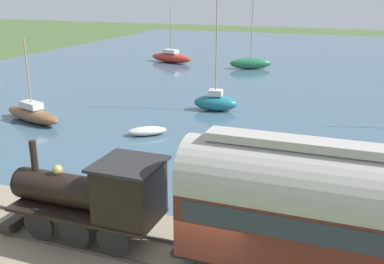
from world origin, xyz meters
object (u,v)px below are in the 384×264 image
(steam_locomotive, at_px, (97,194))
(sailboat_red, at_px, (171,57))
(sailboat_green, at_px, (251,63))
(rowboat_near_shore, at_px, (229,184))
(sailboat_brown, at_px, (32,114))
(rowboat_off_pier, at_px, (147,131))
(rowboat_mid_harbor, at_px, (220,148))
(passenger_coach, at_px, (326,211))
(sailboat_teal, at_px, (216,102))

(steam_locomotive, bearing_deg, sailboat_red, 19.75)
(steam_locomotive, xyz_separation_m, sailboat_red, (40.18, 14.43, -1.63))
(sailboat_green, distance_m, rowboat_near_shore, 33.13)
(sailboat_brown, distance_m, rowboat_off_pier, 8.86)
(rowboat_mid_harbor, bearing_deg, steam_locomotive, 163.12)
(passenger_coach, bearing_deg, rowboat_mid_harbor, 29.97)
(steam_locomotive, height_order, sailboat_red, sailboat_red)
(sailboat_green, xyz_separation_m, sailboat_teal, (-19.15, -1.84, 0.02))
(rowboat_near_shore, bearing_deg, rowboat_off_pier, 93.32)
(rowboat_off_pier, relative_size, rowboat_mid_harbor, 0.98)
(steam_locomotive, relative_size, rowboat_off_pier, 2.24)
(passenger_coach, relative_size, sailboat_teal, 0.99)
(sailboat_red, relative_size, rowboat_near_shore, 3.14)
(sailboat_teal, bearing_deg, steam_locomotive, 177.91)
(sailboat_red, bearing_deg, steam_locomotive, -144.75)
(sailboat_brown, distance_m, rowboat_near_shore, 17.06)
(sailboat_teal, distance_m, sailboat_brown, 13.34)
(passenger_coach, height_order, rowboat_mid_harbor, passenger_coach)
(steam_locomotive, bearing_deg, rowboat_near_shore, -22.98)
(rowboat_mid_harbor, bearing_deg, rowboat_near_shore, -170.17)
(passenger_coach, distance_m, sailboat_red, 45.81)
(sailboat_green, relative_size, rowboat_off_pier, 2.99)
(steam_locomotive, distance_m, rowboat_off_pier, 13.49)
(sailboat_teal, height_order, rowboat_off_pier, sailboat_teal)
(passenger_coach, relative_size, rowboat_near_shore, 3.96)
(steam_locomotive, relative_size, sailboat_green, 0.75)
(sailboat_green, xyz_separation_m, sailboat_brown, (-26.55, 9.25, -0.11))
(sailboat_brown, xyz_separation_m, rowboat_off_pier, (0.10, -8.86, -0.28))
(steam_locomotive, xyz_separation_m, sailboat_teal, (19.92, 2.10, -1.59))
(sailboat_teal, xyz_separation_m, rowboat_mid_harbor, (-8.63, -3.04, -0.48))
(sailboat_teal, xyz_separation_m, sailboat_brown, (-7.40, 11.09, -0.13))
(sailboat_teal, relative_size, rowboat_off_pier, 3.30)
(sailboat_teal, relative_size, rowboat_mid_harbor, 3.25)
(sailboat_brown, bearing_deg, sailboat_green, -1.41)
(sailboat_brown, bearing_deg, rowboat_mid_harbor, -77.15)
(steam_locomotive, xyz_separation_m, rowboat_mid_harbor, (11.30, -0.94, -2.08))
(sailboat_green, relative_size, sailboat_brown, 1.35)
(sailboat_teal, height_order, rowboat_near_shore, sailboat_teal)
(rowboat_mid_harbor, distance_m, rowboat_near_shore, 5.02)
(sailboat_teal, distance_m, rowboat_mid_harbor, 9.16)
(passenger_coach, distance_m, sailboat_teal, 22.22)
(sailboat_green, distance_m, sailboat_teal, 19.24)
(rowboat_off_pier, bearing_deg, sailboat_green, -34.90)
(passenger_coach, xyz_separation_m, sailboat_red, (40.18, 21.88, -2.35))
(sailboat_teal, bearing_deg, sailboat_red, 23.22)
(sailboat_red, relative_size, sailboat_teal, 0.79)
(sailboat_red, bearing_deg, sailboat_green, -80.52)
(sailboat_green, distance_m, rowboat_mid_harbor, 28.20)
(sailboat_teal, bearing_deg, sailboat_green, -2.61)
(sailboat_brown, distance_m, rowboat_mid_harbor, 14.19)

